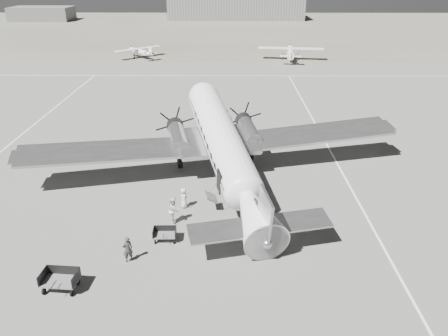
% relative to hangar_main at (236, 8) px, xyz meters
% --- Properties ---
extents(ground, '(260.00, 260.00, 0.00)m').
position_rel_hangar_main_xyz_m(ground, '(-5.00, -120.00, -3.30)').
color(ground, '#62625F').
rests_on(ground, ground).
extents(taxi_line_right, '(0.15, 80.00, 0.01)m').
position_rel_hangar_main_xyz_m(taxi_line_right, '(7.00, -120.00, -3.29)').
color(taxi_line_right, white).
rests_on(taxi_line_right, ground).
extents(taxi_line_left, '(0.15, 60.00, 0.01)m').
position_rel_hangar_main_xyz_m(taxi_line_left, '(-23.00, -110.00, -3.29)').
color(taxi_line_left, white).
rests_on(taxi_line_left, ground).
extents(taxi_line_horizon, '(90.00, 0.15, 0.01)m').
position_rel_hangar_main_xyz_m(taxi_line_horizon, '(-5.00, -80.00, -3.29)').
color(taxi_line_horizon, white).
rests_on(taxi_line_horizon, ground).
extents(grass_infield, '(260.00, 90.00, 0.01)m').
position_rel_hangar_main_xyz_m(grass_infield, '(-5.00, -25.00, -3.30)').
color(grass_infield, '#646254').
rests_on(grass_infield, ground).
extents(hangar_main, '(42.00, 14.00, 6.60)m').
position_rel_hangar_main_xyz_m(hangar_main, '(0.00, 0.00, 0.00)').
color(hangar_main, slate).
rests_on(hangar_main, ground).
extents(shed_secondary, '(18.00, 10.00, 4.00)m').
position_rel_hangar_main_xyz_m(shed_secondary, '(-60.00, -5.00, -1.30)').
color(shed_secondary, '#595959').
rests_on(shed_secondary, ground).
extents(dc3_airliner, '(35.07, 28.15, 5.88)m').
position_rel_hangar_main_xyz_m(dc3_airliner, '(-2.63, -116.59, -0.36)').
color(dc3_airliner, '#BDBDC0').
rests_on(dc3_airliner, ground).
extents(light_plane_left, '(12.04, 11.94, 1.94)m').
position_rel_hangar_main_xyz_m(light_plane_left, '(-18.49, -65.92, -2.33)').
color(light_plane_left, white).
rests_on(light_plane_left, ground).
extents(light_plane_right, '(12.78, 10.86, 2.43)m').
position_rel_hangar_main_xyz_m(light_plane_right, '(8.73, -67.73, -2.09)').
color(light_plane_right, white).
rests_on(light_plane_right, ground).
extents(baggage_cart_near, '(1.50, 1.07, 0.83)m').
position_rel_hangar_main_xyz_m(baggage_cart_near, '(-6.20, -124.47, -2.88)').
color(baggage_cart_near, '#595959').
rests_on(baggage_cart_near, ground).
extents(baggage_cart_far, '(2.03, 1.51, 1.09)m').
position_rel_hangar_main_xyz_m(baggage_cart_far, '(-11.00, -128.97, -2.75)').
color(baggage_cart_far, '#595959').
rests_on(baggage_cart_far, ground).
extents(ground_crew, '(0.70, 0.64, 1.60)m').
position_rel_hangar_main_xyz_m(ground_crew, '(-7.99, -126.54, -2.50)').
color(ground_crew, '#303030').
rests_on(ground_crew, ground).
extents(ramp_agent, '(0.83, 0.99, 1.86)m').
position_rel_hangar_main_xyz_m(ramp_agent, '(-5.85, -122.38, -2.37)').
color(ramp_agent, silver).
rests_on(ramp_agent, ground).
extents(passenger, '(0.64, 0.82, 1.47)m').
position_rel_hangar_main_xyz_m(passenger, '(-5.39, -120.40, -2.56)').
color(passenger, beige).
rests_on(passenger, ground).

